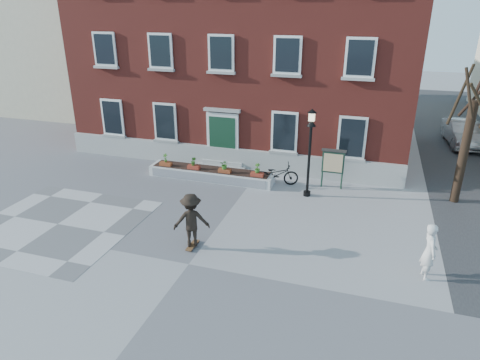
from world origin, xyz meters
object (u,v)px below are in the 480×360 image
(bicycle, at_px, (277,174))
(notice_board, at_px, (333,162))
(parked_car, at_px, (462,133))
(skateboarder, at_px, (191,220))
(bystander, at_px, (429,251))
(lamp_post, at_px, (310,141))

(bicycle, distance_m, notice_board, 2.65)
(bicycle, height_order, parked_car, parked_car)
(notice_board, xyz_separation_m, skateboarder, (-4.05, -6.81, -0.22))
(bystander, bearing_deg, notice_board, 17.48)
(notice_board, bearing_deg, skateboarder, -120.73)
(bystander, bearing_deg, parked_car, -24.03)
(bicycle, height_order, skateboarder, skateboarder)
(bystander, height_order, skateboarder, skateboarder)
(parked_car, relative_size, bystander, 2.43)
(bystander, height_order, notice_board, notice_board)
(bystander, bearing_deg, skateboarder, 81.52)
(parked_car, relative_size, notice_board, 2.40)
(notice_board, height_order, skateboarder, skateboarder)
(bystander, relative_size, skateboarder, 0.91)
(parked_car, height_order, lamp_post, lamp_post)
(lamp_post, bearing_deg, bystander, -47.95)
(bicycle, relative_size, parked_car, 0.45)
(parked_car, xyz_separation_m, lamp_post, (-7.69, -10.37, 1.80))
(bystander, relative_size, notice_board, 0.99)
(parked_car, xyz_separation_m, skateboarder, (-10.81, -15.96, 0.31))
(parked_car, bearing_deg, skateboarder, -129.00)
(notice_board, bearing_deg, parked_car, 53.52)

